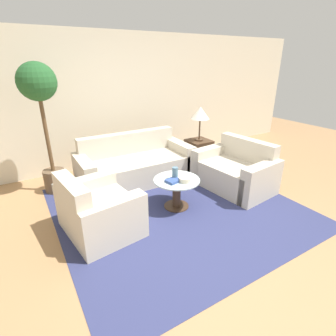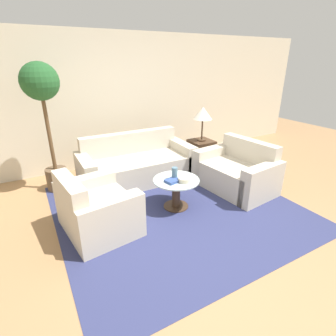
# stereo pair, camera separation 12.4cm
# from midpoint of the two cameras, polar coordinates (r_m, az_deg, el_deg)

# --- Properties ---
(ground_plane) EXTENTS (14.00, 14.00, 0.00)m
(ground_plane) POSITION_cam_midpoint_polar(r_m,az_deg,el_deg) (3.50, 5.76, -14.15)
(ground_plane) COLOR #9E754C
(wall_back) EXTENTS (10.00, 0.06, 2.60)m
(wall_back) POSITION_cam_midpoint_polar(r_m,az_deg,el_deg) (5.55, -12.90, 13.92)
(wall_back) COLOR beige
(wall_back) RESTS_ON ground_plane
(rug) EXTENTS (3.38, 3.28, 0.01)m
(rug) POSITION_cam_midpoint_polar(r_m,az_deg,el_deg) (4.05, 0.95, -8.33)
(rug) COLOR navy
(rug) RESTS_ON ground_plane
(sofa_main) EXTENTS (2.04, 0.89, 0.84)m
(sofa_main) POSITION_cam_midpoint_polar(r_m,az_deg,el_deg) (4.85, -8.02, 0.54)
(sofa_main) COLOR beige
(sofa_main) RESTS_ON ground_plane
(armchair) EXTENTS (0.94, 1.09, 0.81)m
(armchair) POSITION_cam_midpoint_polar(r_m,az_deg,el_deg) (3.51, -16.44, -9.35)
(armchair) COLOR beige
(armchair) RESTS_ON ground_plane
(loveseat) EXTENTS (0.98, 1.38, 0.82)m
(loveseat) POSITION_cam_midpoint_polar(r_m,az_deg,el_deg) (4.68, 13.85, -0.77)
(loveseat) COLOR beige
(loveseat) RESTS_ON ground_plane
(coffee_table) EXTENTS (0.68, 0.68, 0.46)m
(coffee_table) POSITION_cam_midpoint_polar(r_m,az_deg,el_deg) (3.91, 0.97, -4.67)
(coffee_table) COLOR #422D1E
(coffee_table) RESTS_ON ground_plane
(side_table) EXTENTS (0.45, 0.45, 0.57)m
(side_table) POSITION_cam_midpoint_polar(r_m,az_deg,el_deg) (5.46, 5.98, 3.20)
(side_table) COLOR #422D1E
(side_table) RESTS_ON ground_plane
(table_lamp) EXTENTS (0.36, 0.36, 0.67)m
(table_lamp) POSITION_cam_midpoint_polar(r_m,az_deg,el_deg) (5.25, 6.35, 11.65)
(table_lamp) COLOR #422D1E
(table_lamp) RESTS_ON side_table
(potted_plant) EXTENTS (0.56, 0.56, 2.07)m
(potted_plant) POSITION_cam_midpoint_polar(r_m,az_deg,el_deg) (4.52, -26.64, 12.27)
(potted_plant) COLOR brown
(potted_plant) RESTS_ON ground_plane
(vase) EXTENTS (0.09, 0.09, 0.18)m
(vase) POSITION_cam_midpoint_polar(r_m,az_deg,el_deg) (3.81, 0.61, -1.15)
(vase) COLOR slate
(vase) RESTS_ON coffee_table
(bowl) EXTENTS (0.17, 0.17, 0.07)m
(bowl) POSITION_cam_midpoint_polar(r_m,az_deg,el_deg) (3.76, 2.75, -2.54)
(bowl) COLOR beige
(bowl) RESTS_ON coffee_table
(book_stack) EXTENTS (0.22, 0.20, 0.04)m
(book_stack) POSITION_cam_midpoint_polar(r_m,az_deg,el_deg) (3.75, 0.15, -2.78)
(book_stack) COLOR #334C8C
(book_stack) RESTS_ON coffee_table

